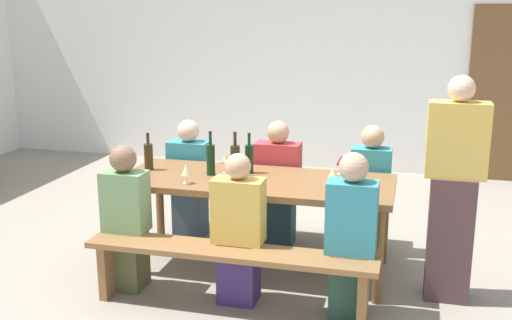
# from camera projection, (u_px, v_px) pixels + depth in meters

# --- Properties ---
(ground_plane) EXTENTS (24.00, 24.00, 0.00)m
(ground_plane) POSITION_uv_depth(u_px,v_px,m) (256.00, 268.00, 4.91)
(ground_plane) COLOR gray
(back_wall) EXTENTS (14.00, 0.20, 3.20)m
(back_wall) POSITION_uv_depth(u_px,v_px,m) (324.00, 45.00, 7.76)
(back_wall) COLOR white
(back_wall) RESTS_ON ground
(wooden_door) EXTENTS (0.90, 0.06, 2.10)m
(wooden_door) POSITION_uv_depth(u_px,v_px,m) (507.00, 95.00, 7.21)
(wooden_door) COLOR brown
(wooden_door) RESTS_ON ground
(tasting_table) EXTENTS (2.12, 0.85, 0.75)m
(tasting_table) POSITION_uv_depth(u_px,v_px,m) (256.00, 188.00, 4.74)
(tasting_table) COLOR brown
(tasting_table) RESTS_ON ground
(bench_near) EXTENTS (2.02, 0.30, 0.45)m
(bench_near) POSITION_uv_depth(u_px,v_px,m) (229.00, 262.00, 4.14)
(bench_near) COLOR olive
(bench_near) RESTS_ON ground
(bench_far) EXTENTS (2.02, 0.30, 0.45)m
(bench_far) POSITION_uv_depth(u_px,v_px,m) (276.00, 200.00, 5.50)
(bench_far) COLOR olive
(bench_far) RESTS_ON ground
(wine_bottle_0) EXTENTS (0.07, 0.07, 0.33)m
(wine_bottle_0) POSITION_uv_depth(u_px,v_px,m) (249.00, 158.00, 4.86)
(wine_bottle_0) COLOR #143319
(wine_bottle_0) RESTS_ON tasting_table
(wine_bottle_1) EXTENTS (0.07, 0.07, 0.31)m
(wine_bottle_1) POSITION_uv_depth(u_px,v_px,m) (149.00, 156.00, 4.97)
(wine_bottle_1) COLOR #332814
(wine_bottle_1) RESTS_ON tasting_table
(wine_bottle_2) EXTENTS (0.07, 0.07, 0.36)m
(wine_bottle_2) POSITION_uv_depth(u_px,v_px,m) (235.00, 160.00, 4.77)
(wine_bottle_2) COLOR #332814
(wine_bottle_2) RESTS_ON tasting_table
(wine_bottle_3) EXTENTS (0.07, 0.07, 0.35)m
(wine_bottle_3) POSITION_uv_depth(u_px,v_px,m) (211.00, 159.00, 4.81)
(wine_bottle_3) COLOR #143319
(wine_bottle_3) RESTS_ON tasting_table
(wine_glass_0) EXTENTS (0.06, 0.06, 0.18)m
(wine_glass_0) POSITION_uv_depth(u_px,v_px,m) (344.00, 176.00, 4.33)
(wine_glass_0) COLOR silver
(wine_glass_0) RESTS_ON tasting_table
(wine_glass_1) EXTENTS (0.08, 0.08, 0.15)m
(wine_glass_1) POSITION_uv_depth(u_px,v_px,m) (341.00, 161.00, 4.82)
(wine_glass_1) COLOR silver
(wine_glass_1) RESTS_ON tasting_table
(wine_glass_2) EXTENTS (0.08, 0.08, 0.15)m
(wine_glass_2) POSITION_uv_depth(u_px,v_px,m) (186.00, 170.00, 4.57)
(wine_glass_2) COLOR silver
(wine_glass_2) RESTS_ON tasting_table
(wine_glass_3) EXTENTS (0.08, 0.08, 0.16)m
(wine_glass_3) POSITION_uv_depth(u_px,v_px,m) (226.00, 159.00, 4.85)
(wine_glass_3) COLOR silver
(wine_glass_3) RESTS_ON tasting_table
(wine_glass_4) EXTENTS (0.08, 0.08, 0.17)m
(wine_glass_4) POSITION_uv_depth(u_px,v_px,m) (333.00, 173.00, 4.42)
(wine_glass_4) COLOR silver
(wine_glass_4) RESTS_ON tasting_table
(seated_guest_near_0) EXTENTS (0.32, 0.24, 1.09)m
(seated_guest_near_0) POSITION_uv_depth(u_px,v_px,m) (126.00, 221.00, 4.45)
(seated_guest_near_0) COLOR brown
(seated_guest_near_0) RESTS_ON ground
(seated_guest_near_1) EXTENTS (0.36, 0.24, 1.08)m
(seated_guest_near_1) POSITION_uv_depth(u_px,v_px,m) (239.00, 233.00, 4.24)
(seated_guest_near_1) COLOR #3B2A67
(seated_guest_near_1) RESTS_ON ground
(seated_guest_near_2) EXTENTS (0.33, 0.24, 1.14)m
(seated_guest_near_2) POSITION_uv_depth(u_px,v_px,m) (351.00, 239.00, 4.04)
(seated_guest_near_2) COLOR #284D3D
(seated_guest_near_2) RESTS_ON ground
(seated_guest_far_0) EXTENTS (0.37, 0.24, 1.08)m
(seated_guest_far_0) POSITION_uv_depth(u_px,v_px,m) (190.00, 182.00, 5.51)
(seated_guest_far_0) COLOR #41576C
(seated_guest_far_0) RESTS_ON ground
(seated_guest_far_1) EXTENTS (0.39, 0.24, 1.11)m
(seated_guest_far_1) POSITION_uv_depth(u_px,v_px,m) (278.00, 187.00, 5.31)
(seated_guest_far_1) COLOR #274855
(seated_guest_far_1) RESTS_ON ground
(seated_guest_far_2) EXTENTS (0.33, 0.24, 1.11)m
(seated_guest_far_2) POSITION_uv_depth(u_px,v_px,m) (370.00, 193.00, 5.11)
(seated_guest_far_2) COLOR #2E4D42
(seated_guest_far_2) RESTS_ON ground
(standing_host) EXTENTS (0.41, 0.24, 1.61)m
(standing_host) POSITION_uv_depth(u_px,v_px,m) (453.00, 195.00, 4.23)
(standing_host) COLOR #503438
(standing_host) RESTS_ON ground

